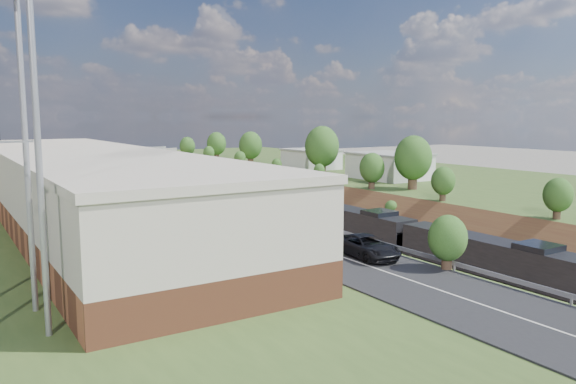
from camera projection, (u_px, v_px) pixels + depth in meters
platform_left at (6, 219)px, 70.12m from camera, size 44.00×180.00×5.00m
platform_right at (397, 185)px, 105.00m from camera, size 44.00×180.00×5.00m
embankment_left at (174, 221)px, 82.08m from camera, size 10.00×180.00×10.00m
embankment_right at (299, 208)px, 93.71m from camera, size 10.00×180.00×10.00m
rail_left_track at (226, 215)px, 86.51m from camera, size 1.58×180.00×0.18m
rail_right_track at (255, 212)px, 89.26m from camera, size 1.58×180.00×0.18m
road at (142, 189)px, 79.03m from camera, size 8.00×180.00×0.10m
guardrail at (171, 184)px, 80.96m from camera, size 0.10×171.00×0.70m
commercial_building at (85, 187)px, 53.52m from camera, size 14.30×62.30×7.00m
overpass at (125, 158)px, 139.22m from camera, size 24.50×8.30×7.40m
white_building_near at (389, 167)px, 92.68m from camera, size 9.00×12.00×4.00m
white_building_far at (311, 159)px, 110.88m from camera, size 8.00×10.00×3.60m
tree_right_large at (413, 158)px, 78.86m from camera, size 5.25×5.25×7.61m
tree_left_crest at (335, 214)px, 47.18m from camera, size 2.45×2.45×3.55m
freight_train at (156, 172)px, 128.10m from camera, size 3.17×195.06×4.71m
suv at (367, 246)px, 40.44m from camera, size 2.99×5.91×1.60m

